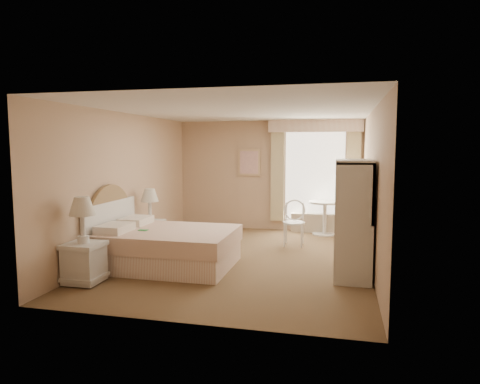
% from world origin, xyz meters
% --- Properties ---
extents(room, '(4.21, 5.51, 2.51)m').
position_xyz_m(room, '(0.00, 0.00, 1.25)').
color(room, brown).
rests_on(room, ground).
extents(window, '(2.05, 0.22, 2.51)m').
position_xyz_m(window, '(1.05, 2.65, 1.34)').
color(window, white).
rests_on(window, room).
extents(framed_art, '(0.52, 0.04, 0.62)m').
position_xyz_m(framed_art, '(-0.45, 2.71, 1.55)').
color(framed_art, tan).
rests_on(framed_art, room).
extents(bed, '(2.08, 1.57, 1.39)m').
position_xyz_m(bed, '(-1.12, -0.70, 0.34)').
color(bed, tan).
rests_on(bed, room).
extents(nightstand_near, '(0.50, 0.50, 1.20)m').
position_xyz_m(nightstand_near, '(-1.84, -1.79, 0.45)').
color(nightstand_near, silver).
rests_on(nightstand_near, room).
extents(nightstand_far, '(0.46, 0.46, 1.11)m').
position_xyz_m(nightstand_far, '(-1.84, 0.35, 0.42)').
color(nightstand_far, silver).
rests_on(nightstand_far, room).
extents(round_table, '(0.69, 0.69, 0.73)m').
position_xyz_m(round_table, '(1.30, 2.40, 0.49)').
color(round_table, silver).
rests_on(round_table, room).
extents(cafe_chair, '(0.43, 0.43, 0.88)m').
position_xyz_m(cafe_chair, '(0.75, 1.28, 0.51)').
color(cafe_chair, silver).
rests_on(cafe_chair, room).
extents(armoire, '(0.52, 1.04, 1.72)m').
position_xyz_m(armoire, '(1.81, -0.57, 0.71)').
color(armoire, silver).
rests_on(armoire, room).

